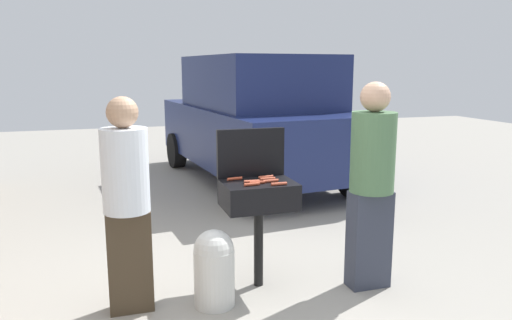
{
  "coord_description": "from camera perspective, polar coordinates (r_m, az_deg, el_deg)",
  "views": [
    {
      "loc": [
        -0.99,
        -3.61,
        1.86
      ],
      "look_at": [
        0.36,
        0.67,
        1.0
      ],
      "focal_mm": 34.51,
      "sensor_mm": 36.0,
      "label": 1
    }
  ],
  "objects": [
    {
      "name": "hot_dog_0",
      "position": [
        4.21,
        1.15,
        -1.98
      ],
      "size": [
        0.13,
        0.03,
        0.03
      ],
      "primitive_type": "cylinder",
      "rotation": [
        0.0,
        1.57,
        0.06
      ],
      "color": "#B74C33",
      "rests_on": "bbq_grill"
    },
    {
      "name": "propane_tank",
      "position": [
        3.94,
        -4.88,
        -12.2
      ],
      "size": [
        0.32,
        0.32,
        0.62
      ],
      "color": "silver",
      "rests_on": "ground"
    },
    {
      "name": "person_right",
      "position": [
        4.18,
        13.26,
        -2.12
      ],
      "size": [
        0.37,
        0.37,
        1.74
      ],
      "rotation": [
        0.0,
        0.0,
        2.98
      ],
      "color": "#333847",
      "rests_on": "ground"
    },
    {
      "name": "hot_dog_5",
      "position": [
        4.07,
        1.73,
        -2.43
      ],
      "size": [
        0.13,
        0.03,
        0.03
      ],
      "primitive_type": "cylinder",
      "rotation": [
        0.0,
        1.57,
        0.03
      ],
      "color": "#B74C33",
      "rests_on": "bbq_grill"
    },
    {
      "name": "hot_dog_4",
      "position": [
        4.05,
        -0.49,
        -2.5
      ],
      "size": [
        0.13,
        0.04,
        0.03
      ],
      "primitive_type": "cylinder",
      "rotation": [
        0.0,
        1.57,
        -0.09
      ],
      "color": "#C6593D",
      "rests_on": "bbq_grill"
    },
    {
      "name": "hot_dog_2",
      "position": [
        4.14,
        1.37,
        -2.2
      ],
      "size": [
        0.13,
        0.03,
        0.03
      ],
      "primitive_type": "cylinder",
      "rotation": [
        0.0,
        1.57,
        -0.01
      ],
      "color": "#B74C33",
      "rests_on": "bbq_grill"
    },
    {
      "name": "person_left",
      "position": [
        3.79,
        -14.77,
        -4.29
      ],
      "size": [
        0.35,
        0.35,
        1.65
      ],
      "rotation": [
        0.0,
        0.0,
        -0.26
      ],
      "color": "#3F3323",
      "rests_on": "ground"
    },
    {
      "name": "ground_plane",
      "position": [
        4.18,
        -2.07,
        -15.58
      ],
      "size": [
        24.0,
        24.0,
        0.0
      ],
      "primitive_type": "plane",
      "color": "#9E998E"
    },
    {
      "name": "hot_dog_7",
      "position": [
        3.97,
        2.69,
        -2.78
      ],
      "size": [
        0.13,
        0.03,
        0.03
      ],
      "primitive_type": "cylinder",
      "rotation": [
        0.0,
        1.57,
        -0.04
      ],
      "color": "#B74C33",
      "rests_on": "bbq_grill"
    },
    {
      "name": "grill_lid_open",
      "position": [
        4.25,
        -0.61,
        0.85
      ],
      "size": [
        0.6,
        0.05,
        0.42
      ],
      "primitive_type": "cube",
      "color": "black",
      "rests_on": "bbq_grill"
    },
    {
      "name": "parked_minivan",
      "position": [
        7.97,
        -0.13,
        4.81
      ],
      "size": [
        2.4,
        4.57,
        2.02
      ],
      "rotation": [
        0.0,
        0.0,
        3.24
      ],
      "color": "navy",
      "rests_on": "ground"
    },
    {
      "name": "hot_dog_3",
      "position": [
        3.95,
        -0.49,
        -2.84
      ],
      "size": [
        0.13,
        0.03,
        0.03
      ],
      "primitive_type": "cylinder",
      "rotation": [
        0.0,
        1.57,
        0.06
      ],
      "color": "#AD4228",
      "rests_on": "bbq_grill"
    },
    {
      "name": "hot_dog_1",
      "position": [
        4.15,
        -2.49,
        -2.18
      ],
      "size": [
        0.13,
        0.04,
        0.03
      ],
      "primitive_type": "cylinder",
      "rotation": [
        0.0,
        1.57,
        0.12
      ],
      "color": "#AD4228",
      "rests_on": "bbq_grill"
    },
    {
      "name": "bbq_grill",
      "position": [
        4.12,
        0.3,
        -4.49
      ],
      "size": [
        0.6,
        0.44,
        0.91
      ],
      "color": "black",
      "rests_on": "ground"
    },
    {
      "name": "hot_dog_6",
      "position": [
        4.01,
        0.14,
        -2.62
      ],
      "size": [
        0.13,
        0.03,
        0.03
      ],
      "primitive_type": "cylinder",
      "rotation": [
        0.0,
        1.57,
        -0.01
      ],
      "color": "#AD4228",
      "rests_on": "bbq_grill"
    }
  ]
}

